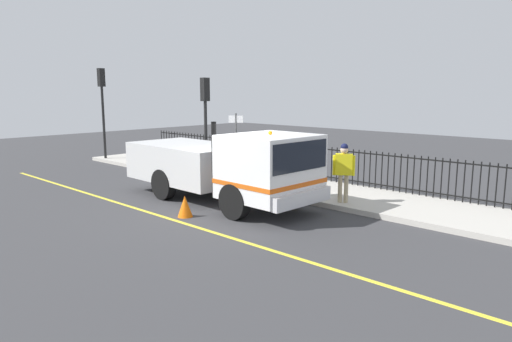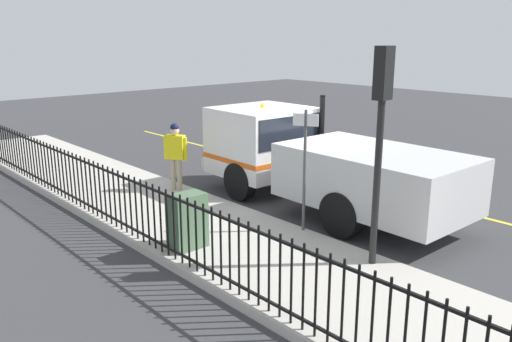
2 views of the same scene
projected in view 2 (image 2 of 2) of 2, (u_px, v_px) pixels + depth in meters
ground_plane at (298, 195)px, 13.42m from camera, size 53.20×53.20×0.00m
sidewalk_slab at (188, 223)px, 11.16m from camera, size 2.99×24.18×0.15m
lane_marking at (343, 182)px, 14.62m from camera, size 0.12×21.76×0.01m
work_truck at (308, 155)px, 12.38m from camera, size 2.46×6.88×2.55m
worker_standing at (175, 150)px, 13.05m from camera, size 0.44×0.56×1.73m
iron_fence at (130, 205)px, 10.11m from camera, size 0.04×20.59×1.25m
traffic_light_near at (381, 113)px, 8.37m from camera, size 0.32×0.24×3.69m
utility_cabinet at (187, 221)px, 9.56m from camera, size 0.68×0.43×1.04m
traffic_cone at (348, 178)px, 13.91m from camera, size 0.41×0.41×0.58m
street_sign at (305, 157)px, 10.17m from camera, size 0.28×0.44×2.47m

